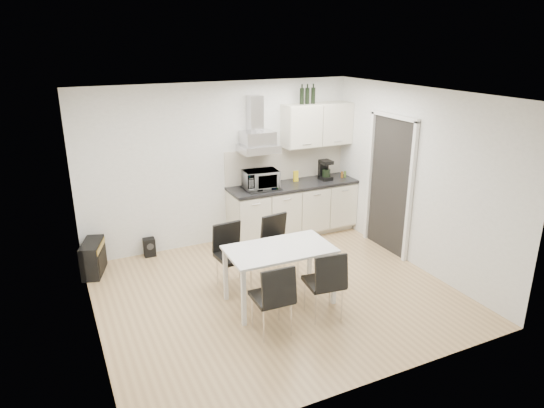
# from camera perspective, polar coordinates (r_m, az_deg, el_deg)

# --- Properties ---
(ground) EXTENTS (4.50, 4.50, 0.00)m
(ground) POSITION_cam_1_polar(r_m,az_deg,el_deg) (6.57, 0.45, -10.43)
(ground) COLOR tan
(ground) RESTS_ON ground
(wall_back) EXTENTS (4.50, 0.10, 2.60)m
(wall_back) POSITION_cam_1_polar(r_m,az_deg,el_deg) (7.81, -5.98, 4.61)
(wall_back) COLOR white
(wall_back) RESTS_ON ground
(wall_front) EXTENTS (4.50, 0.10, 2.60)m
(wall_front) POSITION_cam_1_polar(r_m,az_deg,el_deg) (4.46, 11.89, -7.08)
(wall_front) COLOR white
(wall_front) RESTS_ON ground
(wall_left) EXTENTS (0.10, 4.00, 2.60)m
(wall_left) POSITION_cam_1_polar(r_m,az_deg,el_deg) (5.50, -21.14, -2.89)
(wall_left) COLOR white
(wall_left) RESTS_ON ground
(wall_right) EXTENTS (0.10, 4.00, 2.60)m
(wall_right) POSITION_cam_1_polar(r_m,az_deg,el_deg) (7.27, 16.66, 2.80)
(wall_right) COLOR white
(wall_right) RESTS_ON ground
(ceiling) EXTENTS (4.50, 4.50, 0.00)m
(ceiling) POSITION_cam_1_polar(r_m,az_deg,el_deg) (5.75, 0.51, 12.73)
(ceiling) COLOR white
(ceiling) RESTS_ON wall_back
(doorway) EXTENTS (0.08, 1.04, 2.10)m
(doorway) POSITION_cam_1_polar(r_m,az_deg,el_deg) (7.71, 13.57, 2.05)
(doorway) COLOR white
(doorway) RESTS_ON ground
(kitchenette) EXTENTS (2.22, 0.64, 2.52)m
(kitchenette) POSITION_cam_1_polar(r_m,az_deg,el_deg) (8.17, 2.61, 1.91)
(kitchenette) COLOR beige
(kitchenette) RESTS_ON ground
(dining_table) EXTENTS (1.34, 0.79, 0.75)m
(dining_table) POSITION_cam_1_polar(r_m,az_deg,el_deg) (6.08, 0.89, -5.96)
(dining_table) COLOR white
(dining_table) RESTS_ON ground
(chair_far_left) EXTENTS (0.48, 0.54, 0.88)m
(chair_far_left) POSITION_cam_1_polar(r_m,az_deg,el_deg) (6.54, -4.56, -6.29)
(chair_far_left) COLOR black
(chair_far_left) RESTS_ON ground
(chair_far_right) EXTENTS (0.51, 0.56, 0.88)m
(chair_far_right) POSITION_cam_1_polar(r_m,az_deg,el_deg) (6.82, 1.11, -5.14)
(chair_far_right) COLOR black
(chair_far_right) RESTS_ON ground
(chair_near_left) EXTENTS (0.46, 0.51, 0.88)m
(chair_near_left) POSITION_cam_1_polar(r_m,az_deg,el_deg) (5.58, -0.05, -10.98)
(chair_near_left) COLOR black
(chair_near_left) RESTS_ON ground
(chair_near_right) EXTENTS (0.50, 0.55, 0.88)m
(chair_near_right) POSITION_cam_1_polar(r_m,az_deg,el_deg) (5.92, 6.09, -9.24)
(chair_near_right) COLOR black
(chair_near_right) RESTS_ON ground
(guitar_amp) EXTENTS (0.42, 0.63, 0.48)m
(guitar_amp) POSITION_cam_1_polar(r_m,az_deg,el_deg) (7.43, -20.29, -5.95)
(guitar_amp) COLOR black
(guitar_amp) RESTS_ON ground
(floor_speaker) EXTENTS (0.18, 0.16, 0.29)m
(floor_speaker) POSITION_cam_1_polar(r_m,az_deg,el_deg) (7.79, -14.22, -4.95)
(floor_speaker) COLOR black
(floor_speaker) RESTS_ON ground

